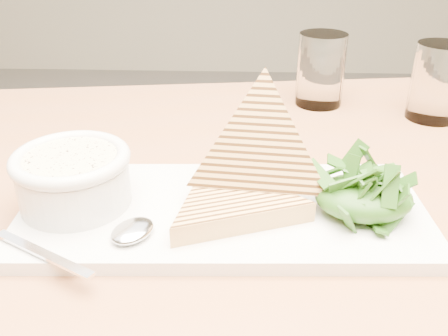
{
  "coord_description": "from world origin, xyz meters",
  "views": [
    {
      "loc": [
        -0.04,
        -0.5,
        1.07
      ],
      "look_at": [
        -0.06,
        -0.03,
        0.82
      ],
      "focal_mm": 40.0,
      "sensor_mm": 36.0,
      "label": 1
    }
  ],
  "objects_px": {
    "platter": "(223,212)",
    "soup_bowl": "(74,184)",
    "table_top": "(340,199)",
    "glass_far": "(437,82)",
    "glass_near": "(321,70)"
  },
  "relations": [
    {
      "from": "platter",
      "to": "soup_bowl",
      "type": "xyz_separation_m",
      "value": [
        -0.16,
        0.0,
        0.03
      ]
    },
    {
      "from": "table_top",
      "to": "soup_bowl",
      "type": "relative_size",
      "value": 10.26
    },
    {
      "from": "soup_bowl",
      "to": "glass_far",
      "type": "relative_size",
      "value": 0.99
    },
    {
      "from": "glass_near",
      "to": "glass_far",
      "type": "relative_size",
      "value": 1.0
    },
    {
      "from": "table_top",
      "to": "platter",
      "type": "relative_size",
      "value": 2.79
    },
    {
      "from": "glass_near",
      "to": "platter",
      "type": "bearing_deg",
      "value": -112.22
    },
    {
      "from": "platter",
      "to": "glass_far",
      "type": "xyz_separation_m",
      "value": [
        0.31,
        0.3,
        0.05
      ]
    },
    {
      "from": "glass_far",
      "to": "glass_near",
      "type": "bearing_deg",
      "value": 161.54
    },
    {
      "from": "glass_near",
      "to": "glass_far",
      "type": "bearing_deg",
      "value": -18.46
    },
    {
      "from": "table_top",
      "to": "platter",
      "type": "bearing_deg",
      "value": -150.96
    },
    {
      "from": "platter",
      "to": "glass_near",
      "type": "height_order",
      "value": "glass_near"
    },
    {
      "from": "soup_bowl",
      "to": "glass_near",
      "type": "distance_m",
      "value": 0.47
    },
    {
      "from": "glass_far",
      "to": "platter",
      "type": "bearing_deg",
      "value": -136.57
    },
    {
      "from": "soup_bowl",
      "to": "glass_near",
      "type": "height_order",
      "value": "glass_near"
    },
    {
      "from": "platter",
      "to": "glass_far",
      "type": "relative_size",
      "value": 3.64
    }
  ]
}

